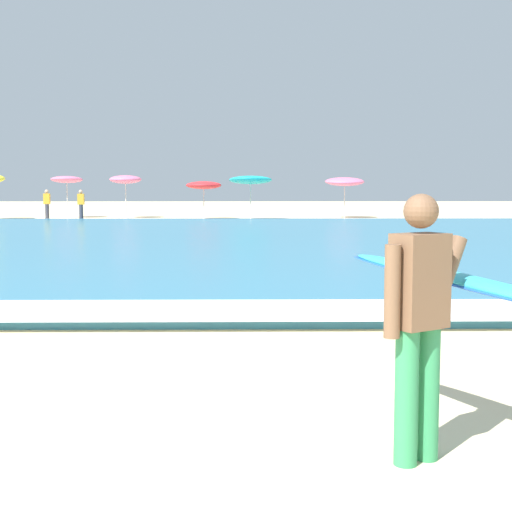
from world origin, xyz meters
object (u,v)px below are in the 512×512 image
Objects in this scene: surfer_with_board at (443,302)px; beach_umbrella_5 at (345,182)px; beach_umbrella_2 at (125,179)px; beach_umbrella_3 at (204,185)px; beach_umbrella_4 at (250,180)px; beachgoer_near_row_left at (81,204)px; beachgoer_near_row_mid at (47,204)px; beach_umbrella_1 at (67,180)px.

surfer_with_board is 36.04m from beach_umbrella_5.
beach_umbrella_2 is (-7.89, 35.90, 1.10)m from surfer_with_board.
beach_umbrella_2 is at bearing 162.04° from beach_umbrella_3.
beach_umbrella_5 is (5.18, 2.01, -0.07)m from beach_umbrella_4.
beach_umbrella_2 is at bearing 64.28° from beachgoer_near_row_left.
beach_umbrella_4 reaches higher than beachgoer_near_row_mid.
beachgoer_near_row_left is at bearing -161.02° from beach_umbrella_3.
beach_umbrella_3 is at bearing 18.98° from beachgoer_near_row_left.
beach_umbrella_3 is (7.65, -1.72, -0.31)m from beach_umbrella_1.
beach_umbrella_3 is (4.36, -1.41, -0.32)m from beach_umbrella_2.
beach_umbrella_2 is (3.28, -0.30, 0.00)m from beach_umbrella_1.
beach_umbrella_5 is at bearing 13.85° from beachgoer_near_row_left.
beach_umbrella_2 reaches higher than beach_umbrella_5.
beach_umbrella_1 is 4.31m from beachgoer_near_row_left.
beach_umbrella_2 reaches higher than beach_umbrella_4.
beach_umbrella_4 is 1.03× the size of beach_umbrella_5.
beachgoer_near_row_mid is (-8.05, -0.97, -0.96)m from beach_umbrella_3.
beach_umbrella_1 is at bearing 81.47° from beachgoer_near_row_mid.
beachgoer_near_row_left is 2.29m from beachgoer_near_row_mid.
beachgoer_near_row_mid is (-15.71, -2.27, -1.16)m from beach_umbrella_5.
beach_umbrella_5 is 1.46× the size of beachgoer_near_row_mid.
beach_umbrella_1 is at bearing 178.44° from beach_umbrella_5.
surfer_with_board is at bearing -84.16° from beach_umbrella_3.
beach_umbrella_4 is at bearing 9.16° from beachgoer_near_row_left.
beachgoer_near_row_left is at bearing -170.84° from beach_umbrella_4.
beach_umbrella_5 is at bearing 9.64° from beach_umbrella_3.
beach_umbrella_5 reaches higher than surfer_with_board.
beach_umbrella_1 is 1.02× the size of beach_umbrella_5.
beach_umbrella_2 is at bearing 102.39° from surfer_with_board.
beach_umbrella_5 is 1.46× the size of beachgoer_near_row_left.
beach_umbrella_2 reaches higher than surfer_with_board.
beach_umbrella_3 is at bearing -17.96° from beach_umbrella_2.
beachgoer_near_row_mid is (-10.53, -0.26, -1.23)m from beach_umbrella_4.
beach_umbrella_5 is (12.03, -0.11, -0.12)m from beach_umbrella_2.
beachgoer_near_row_left is (-8.53, -1.38, -1.23)m from beach_umbrella_4.
beach_umbrella_5 is at bearing -0.54° from beach_umbrella_2.
beach_umbrella_1 is at bearing 166.55° from beach_umbrella_4.
surfer_with_board reaches higher than beachgoer_near_row_left.
beach_umbrella_5 reaches higher than beach_umbrella_3.
beach_umbrella_1 is at bearing 167.33° from beach_umbrella_3.
surfer_with_board is 35.46m from beachgoer_near_row_mid.
beachgoer_near_row_mid is (-3.69, -2.38, -1.28)m from beach_umbrella_2.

